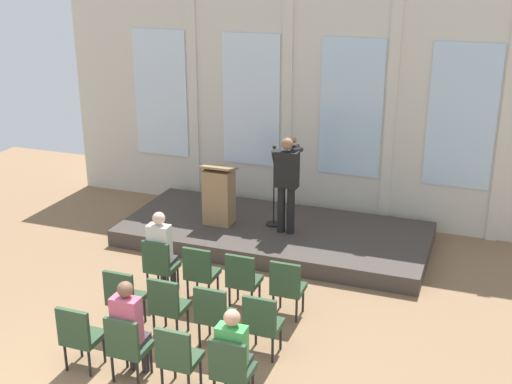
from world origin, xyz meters
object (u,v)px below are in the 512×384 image
chair_r2_c0 (79,334)px  chair_r2_c2 (178,355)px  chair_r1_c1 (168,304)px  chair_r2_c1 (127,344)px  audience_r2_c1 (129,325)px  chair_r0_c0 (160,263)px  chair_r1_c2 (214,312)px  chair_r0_c1 (200,270)px  speaker (287,178)px  mic_stand (274,208)px  audience_r0_c0 (161,248)px  lectern (219,195)px  chair_r0_c3 (287,285)px  chair_r0_c2 (243,278)px  chair_r1_c0 (124,295)px  audience_r2_c3 (234,351)px  chair_r2_c3 (231,367)px  chair_r1_c3 (262,322)px

chair_r2_c0 → chair_r2_c2: size_ratio=1.00×
chair_r1_c1 → chair_r2_c1: same height
audience_r2_c1 → chair_r2_c2: 0.74m
chair_r0_c0 → chair_r1_c2: bearing=-37.9°
chair_r0_c1 → audience_r2_c1: 2.11m
speaker → mic_stand: bearing=142.6°
audience_r2_c1 → speaker: bearing=82.1°
chair_r1_c1 → audience_r0_c0: bearing=120.9°
audience_r2_c1 → chair_r2_c2: (0.70, -0.08, -0.23)m
audience_r0_c0 → chair_r0_c1: bearing=-6.4°
lectern → chair_r0_c3: 3.18m
mic_stand → chair_r0_c2: size_ratio=1.65×
mic_stand → chair_r2_c0: size_ratio=1.65×
chair_r1_c2 → chair_r1_c0: bearing=180.0°
chair_r0_c0 → audience_r2_c3: audience_r2_c3 is taller
chair_r0_c2 → chair_r2_c3: same height
chair_r1_c2 → chair_r2_c2: same height
chair_r0_c3 → chair_r2_c1: 2.59m
lectern → chair_r0_c1: (0.69, -2.37, -0.33)m
chair_r0_c2 → lectern: bearing=120.5°
chair_r0_c3 → chair_r1_c1: size_ratio=1.00×
mic_stand → chair_r1_c0: bearing=-105.1°
chair_r2_c0 → audience_r2_c1: bearing=6.4°
chair_r0_c3 → chair_r1_c0: same height
audience_r2_c1 → chair_r1_c2: bearing=55.3°
lectern → chair_r1_c1: lectern is taller
chair_r1_c3 → chair_r2_c3: 1.09m
chair_r0_c1 → chair_r2_c3: same height
chair_r2_c2 → chair_r2_c3: (0.70, 0.00, 0.00)m
mic_stand → audience_r0_c0: mic_stand is taller
chair_r0_c0 → chair_r2_c3: size_ratio=1.00×
chair_r0_c3 → chair_r1_c2: (-0.70, -1.09, 0.00)m
lectern → chair_r0_c1: 2.49m
chair_r1_c1 → mic_stand: bearing=85.3°
chair_r2_c3 → chair_r0_c3: bearing=90.0°
chair_r1_c1 → chair_r2_c2: bearing=-57.3°
chair_r2_c1 → lectern: bearing=98.7°
chair_r1_c3 → chair_r2_c1: size_ratio=1.00×
chair_r0_c0 → chair_r0_c3: bearing=0.0°
chair_r1_c1 → audience_r2_c3: 1.73m
chair_r1_c3 → chair_r2_c2: bearing=-122.7°
chair_r0_c3 → chair_r1_c0: size_ratio=1.00×
chair_r1_c3 → audience_r2_c3: audience_r2_c3 is taller
speaker → audience_r2_c3: size_ratio=1.40×
chair_r0_c3 → chair_r0_c0: bearing=180.0°
lectern → audience_r2_c1: 4.52m
chair_r1_c0 → chair_r1_c1: same height
chair_r1_c0 → chair_r2_c1: same height
chair_r2_c0 → audience_r0_c0: bearing=90.0°
chair_r0_c2 → audience_r2_c1: audience_r2_c1 is taller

